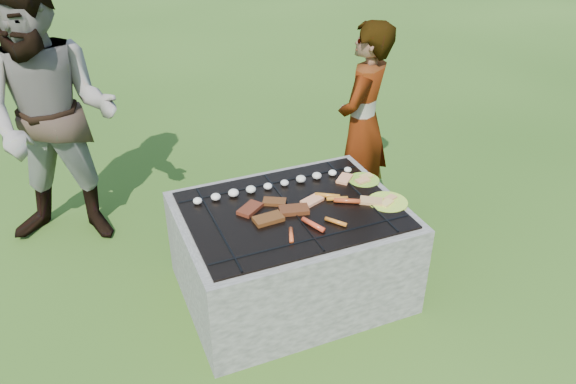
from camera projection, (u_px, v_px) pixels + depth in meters
name	position (u px, v px, depth m)	size (l,w,h in m)	color
lawn	(291.00, 290.00, 3.58)	(60.00, 60.00, 0.00)	#224310
fire_pit	(291.00, 254.00, 3.43)	(1.30, 1.00, 0.62)	gray
mushrooms	(272.00, 185.00, 3.46)	(1.05, 0.06, 0.05)	silver
pork_slabs	(273.00, 211.00, 3.23)	(0.41, 0.28, 0.02)	maroon
sausages	(327.00, 211.00, 3.22)	(0.55, 0.40, 0.03)	#C58020
bread_on_grate	(343.00, 194.00, 3.40)	(0.47, 0.44, 0.02)	#F3AD7C
plate_far	(364.00, 180.00, 3.56)	(0.22, 0.22, 0.03)	#BACB30
plate_near	(388.00, 202.00, 3.33)	(0.30, 0.30, 0.03)	#F7EF3B
cook	(363.00, 124.00, 4.00)	(0.54, 0.35, 1.47)	gray
bystander	(52.00, 119.00, 3.63)	(0.89, 0.70, 1.84)	gray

